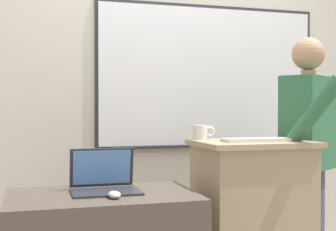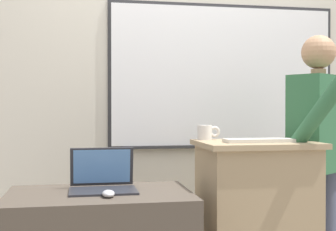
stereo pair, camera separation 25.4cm
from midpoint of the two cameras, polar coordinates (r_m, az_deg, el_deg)
back_wall at (r=3.62m, az=-2.68°, el=4.77°), size 6.40×0.17×2.82m
lectern_podium at (r=2.80m, az=7.58°, el=-13.02°), size 0.65×0.52×0.98m
person_presenter at (r=3.03m, az=14.49°, el=-3.75°), size 0.55×0.68×1.61m
laptop at (r=2.48m, az=-10.79°, el=-7.59°), size 0.34×0.29×0.22m
wireless_keyboard at (r=2.67m, az=8.05°, el=-2.96°), size 0.39×0.13×0.02m
computer_mouse_by_laptop at (r=2.27m, az=-9.80°, el=-9.52°), size 0.06×0.10×0.03m
computer_mouse_by_keyboard at (r=2.78m, az=12.78°, el=-2.67°), size 0.06×0.10×0.03m
coffee_mug at (r=2.81m, az=1.49°, el=-2.06°), size 0.14×0.09×0.09m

